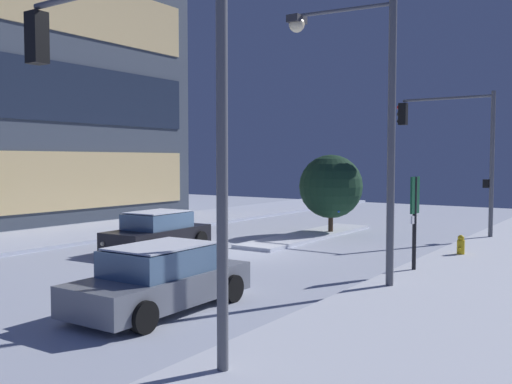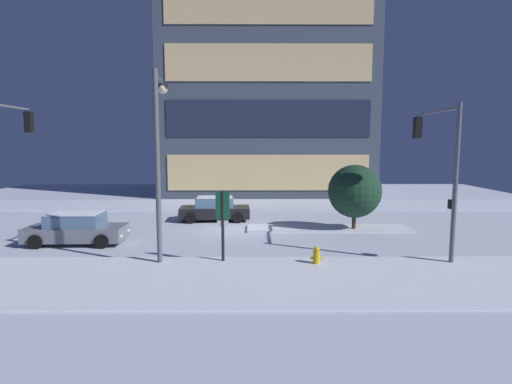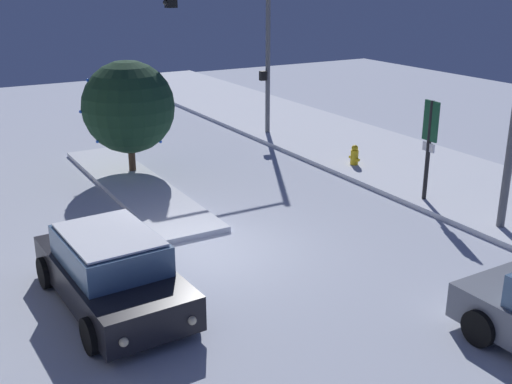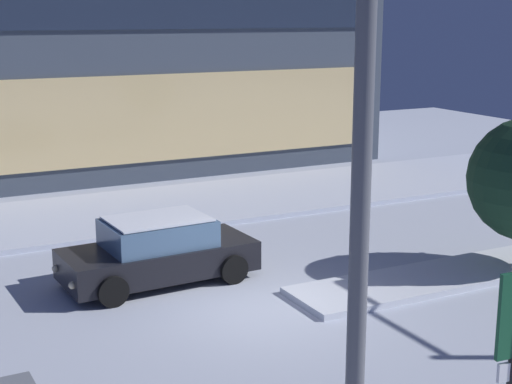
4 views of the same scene
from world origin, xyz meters
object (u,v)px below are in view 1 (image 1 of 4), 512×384
object	(u,v)px
traffic_light_corner_near_left	(134,89)
fire_hydrant	(461,247)
parking_info_sign	(415,212)
car_far	(158,232)
car_near	(161,279)
traffic_light_corner_near_right	(454,139)
street_lamp_arched	(361,102)
decorated_tree_median	(331,186)

from	to	relation	value
traffic_light_corner_near_left	fire_hydrant	size ratio (longest dim) A/B	8.15
parking_info_sign	car_far	bearing A→B (deg)	11.09
traffic_light_corner_near_left	fire_hydrant	distance (m)	14.13
car_near	traffic_light_corner_near_right	world-z (taller)	traffic_light_corner_near_right
traffic_light_corner_near_right	street_lamp_arched	distance (m)	11.57
car_near	traffic_light_corner_near_left	size ratio (longest dim) A/B	0.71
decorated_tree_median	fire_hydrant	bearing A→B (deg)	-114.97
traffic_light_corner_near_left	car_near	bearing A→B (deg)	-54.30
car_far	fire_hydrant	size ratio (longest dim) A/B	5.49
car_near	car_far	world-z (taller)	same
traffic_light_corner_near_right	parking_info_sign	world-z (taller)	traffic_light_corner_near_right
car_far	traffic_light_corner_near_left	bearing A→B (deg)	39.58
traffic_light_corner_near_right	parking_info_sign	bearing A→B (deg)	98.41
traffic_light_corner_near_right	traffic_light_corner_near_left	xyz separation A→B (m)	(-18.65, 0.30, 0.30)
car_far	traffic_light_corner_near_right	world-z (taller)	traffic_light_corner_near_right
car_near	parking_info_sign	xyz separation A→B (m)	(7.24, -3.37, 1.15)
street_lamp_arched	parking_info_sign	xyz separation A→B (m)	(2.55, -0.62, -3.06)
car_far	decorated_tree_median	world-z (taller)	decorated_tree_median
car_far	traffic_light_corner_near_left	size ratio (longest dim) A/B	0.67
car_near	parking_info_sign	bearing A→B (deg)	-26.02
street_lamp_arched	parking_info_sign	bearing A→B (deg)	-109.91
street_lamp_arched	decorated_tree_median	distance (m)	11.14
car_far	street_lamp_arched	bearing A→B (deg)	78.36
traffic_light_corner_near_left	decorated_tree_median	world-z (taller)	traffic_light_corner_near_left
fire_hydrant	decorated_tree_median	distance (m)	7.48
car_near	traffic_light_corner_near_left	world-z (taller)	traffic_light_corner_near_left
fire_hydrant	parking_info_sign	size ratio (longest dim) A/B	0.28
fire_hydrant	decorated_tree_median	bearing A→B (deg)	65.03
traffic_light_corner_near_left	parking_info_sign	distance (m)	10.19
car_near	car_far	bearing A→B (deg)	43.62
car_far	parking_info_sign	world-z (taller)	parking_info_sign
car_far	decorated_tree_median	xyz separation A→B (m)	(7.90, -3.19, 1.49)
traffic_light_corner_near_right	street_lamp_arched	world-z (taller)	street_lamp_arched
parking_info_sign	decorated_tree_median	distance (m)	9.12
street_lamp_arched	fire_hydrant	size ratio (longest dim) A/B	9.30
traffic_light_corner_near_left	street_lamp_arched	xyz separation A→B (m)	(7.12, -1.00, 0.31)
car_near	traffic_light_corner_near_right	distance (m)	16.74
car_far	traffic_light_corner_near_right	distance (m)	13.45
car_near	traffic_light_corner_near_left	distance (m)	4.92
parking_info_sign	fire_hydrant	bearing A→B (deg)	-92.63
street_lamp_arched	car_near	bearing A→B (deg)	53.41
traffic_light_corner_near_left	fire_hydrant	bearing A→B (deg)	-98.71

